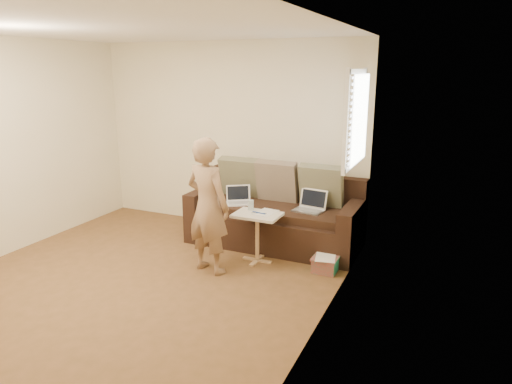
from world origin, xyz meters
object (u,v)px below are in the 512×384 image
Objects in this scene: drinking_glass at (251,205)px; striped_box at (325,264)px; side_table at (257,238)px; sofa at (275,212)px; laptop_white at (239,204)px; laptop_silver at (308,211)px; person at (208,206)px.

striped_box is (0.95, -0.05, -0.57)m from drinking_glass.
striped_box is (0.82, 0.05, -0.21)m from side_table.
sofa is at bearing 145.92° from striped_box.
striped_box is at bearing -52.73° from laptop_white.
laptop_white is 0.72m from side_table.
person is at bearing -120.40° from laptop_silver.
laptop_silver reaches higher than laptop_white.
sofa is 3.70× the size of side_table.
drinking_glass is at bearing 176.84° from striped_box.
laptop_white is 1.44m from striped_box.
laptop_silver is (0.47, -0.07, 0.10)m from sofa.
person is at bearing -108.34° from sofa.
side_table is 2.10× the size of striped_box.
laptop_silver is 0.23× the size of person.
laptop_silver is at bearing -29.93° from laptop_white.
sofa is 6.13× the size of laptop_silver.
laptop_white is 2.64× the size of drinking_glass.
laptop_white is at bearing -72.24° from person.
person is at bearing -114.59° from drinking_glass.
side_table is at bearing -176.52° from striped_box.
striped_box is (0.85, -0.58, -0.34)m from sofa.
sofa is at bearing -17.65° from laptop_white.
laptop_silver is at bearing -8.15° from sofa.
sofa reaches higher than side_table.
drinking_glass is (-0.57, -0.46, 0.13)m from laptop_silver.
person is at bearing -118.46° from laptop_white.
sofa is 1.08m from striped_box.
drinking_glass is at bearing -102.34° from person.
sofa is 0.64m from side_table.
laptop_white is at bearing 134.31° from side_table.
laptop_white is 1.12× the size of striped_box.
laptop_silver is 0.74m from drinking_glass.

